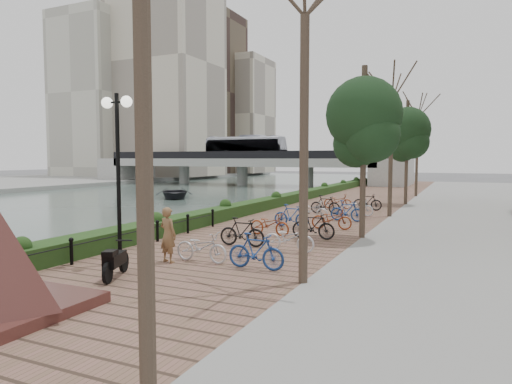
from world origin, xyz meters
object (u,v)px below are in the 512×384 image
Objects in this scene: boat at (174,193)px; lamppost at (118,142)px; motorcycle at (116,260)px; pedestrian at (168,235)px.

lamppost is at bearing -93.90° from boat.
lamppost is 3.42× the size of motorcycle.
motorcycle is at bearing 96.29° from pedestrian.
pedestrian reaches higher than motorcycle.
pedestrian is (1.18, 0.70, -2.69)m from lamppost.
pedestrian reaches higher than boat.
boat is (-14.14, 23.04, -3.50)m from lamppost.
lamppost is 3.00× the size of pedestrian.
motorcycle is (0.98, -1.26, -3.06)m from lamppost.
boat is (-15.31, 22.34, -0.80)m from pedestrian.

